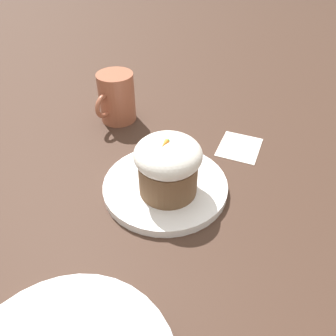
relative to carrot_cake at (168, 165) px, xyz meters
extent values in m
plane|color=#3D281E|center=(-0.01, -0.01, -0.07)|extent=(4.00, 4.00, 0.00)
cylinder|color=white|center=(-0.01, -0.01, -0.06)|extent=(0.21, 0.21, 0.01)
cylinder|color=brown|center=(0.00, 0.00, -0.02)|extent=(0.10, 0.10, 0.06)
ellipsoid|color=white|center=(0.00, 0.00, 0.02)|extent=(0.11, 0.11, 0.06)
cone|color=orange|center=(0.01, 0.00, 0.05)|extent=(0.02, 0.01, 0.01)
sphere|color=green|center=(0.00, 0.00, 0.05)|extent=(0.01, 0.01, 0.01)
cube|color=silver|center=(-0.04, -0.06, -0.05)|extent=(0.06, 0.07, 0.00)
ellipsoid|color=silver|center=(0.00, -0.02, -0.05)|extent=(0.06, 0.06, 0.01)
cylinder|color=#9E563D|center=(-0.16, -0.22, -0.01)|extent=(0.08, 0.08, 0.11)
torus|color=#9E563D|center=(-0.12, -0.22, -0.01)|extent=(0.05, 0.01, 0.05)
cube|color=white|center=(-0.19, 0.05, -0.07)|extent=(0.10, 0.09, 0.00)
camera|label=1|loc=(0.34, 0.20, 0.33)|focal=35.00mm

